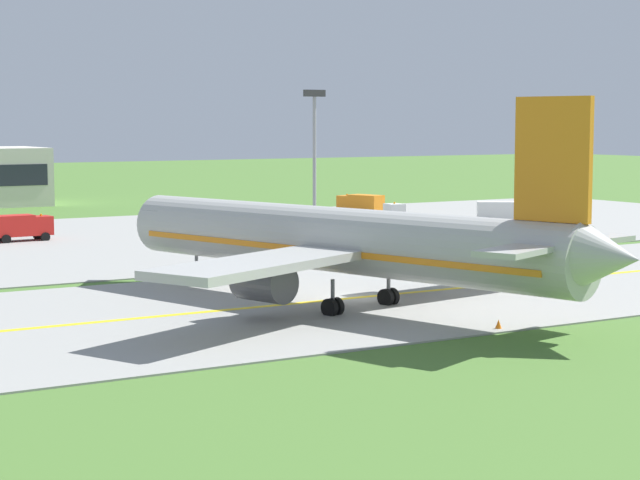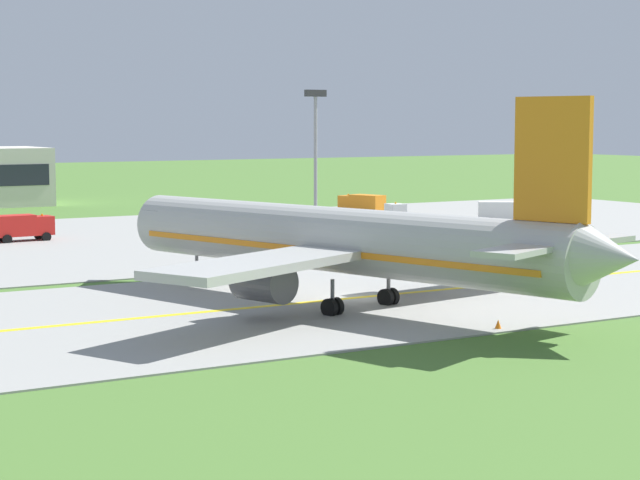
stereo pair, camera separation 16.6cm
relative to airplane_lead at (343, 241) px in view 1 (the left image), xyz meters
name	(u,v)px [view 1 (the left image)]	position (x,y,z in m)	size (l,w,h in m)	color
ground_plane	(355,299)	(2.56, 2.54, -4.13)	(500.00, 500.00, 0.00)	#47702D
taxiway_strip	(355,299)	(2.56, 2.54, -4.08)	(240.00, 28.00, 0.10)	gray
apron_pad	(215,235)	(12.56, 44.54, -4.08)	(140.00, 52.00, 0.10)	gray
taxiway_centreline	(355,298)	(2.56, 2.54, -4.03)	(220.00, 0.60, 0.01)	yellow
airplane_lead	(343,241)	(0.00, 0.00, 0.00)	(31.87, 38.86, 12.70)	#ADADA8
service_truck_baggage	(404,214)	(35.66, 44.28, -2.95)	(6.56, 2.81, 2.59)	silver
service_truck_fuel	(19,226)	(-6.19, 48.21, -2.60)	(6.12, 2.65, 2.60)	red
service_truck_catering	(504,211)	(45.21, 38.64, -2.60)	(6.04, 5.21, 2.60)	silver
service_truck_pushback	(361,203)	(38.09, 56.94, -2.60)	(3.79, 6.34, 2.60)	orange
apron_light_mast	(314,142)	(23.28, 42.90, 5.19)	(2.40, 0.50, 14.70)	gray
traffic_cone_near_edge	(498,325)	(3.48, -10.60, -3.83)	(0.44, 0.44, 0.60)	orange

